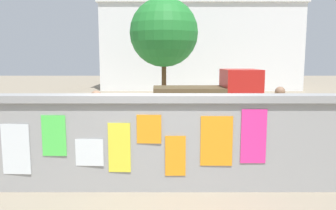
{
  "coord_description": "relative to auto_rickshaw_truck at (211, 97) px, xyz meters",
  "views": [
    {
      "loc": [
        0.08,
        -5.58,
        2.23
      ],
      "look_at": [
        0.11,
        2.56,
        1.1
      ],
      "focal_mm": 36.3,
      "sensor_mm": 36.0,
      "label": 1
    }
  ],
  "objects": [
    {
      "name": "ground",
      "position": [
        -1.59,
        1.95,
        -0.9
      ],
      "size": [
        60.0,
        60.0,
        0.0
      ],
      "primitive_type": "plane",
      "color": "gray"
    },
    {
      "name": "poster_wall",
      "position": [
        -1.59,
        -6.05,
        -0.06
      ],
      "size": [
        6.26,
        0.42,
        1.63
      ],
      "color": "gray",
      "rests_on": "ground"
    },
    {
      "name": "auto_rickshaw_truck",
      "position": [
        0.0,
        0.0,
        0.0
      ],
      "size": [
        3.65,
        1.63,
        1.85
      ],
      "color": "black",
      "rests_on": "ground"
    },
    {
      "name": "motorcycle",
      "position": [
        -2.98,
        -3.43,
        -0.44
      ],
      "size": [
        1.9,
        0.56,
        0.87
      ],
      "color": "black",
      "rests_on": "ground"
    },
    {
      "name": "bicycle_near",
      "position": [
        -3.97,
        -1.56,
        -0.54
      ],
      "size": [
        1.71,
        0.44,
        0.95
      ],
      "color": "black",
      "rests_on": "ground"
    },
    {
      "name": "person_walking",
      "position": [
        -2.88,
        -5.21,
        0.09
      ],
      "size": [
        0.35,
        0.35,
        1.62
      ],
      "color": "purple",
      "rests_on": "ground"
    },
    {
      "name": "person_bystander",
      "position": [
        0.91,
        -4.33,
        0.09
      ],
      "size": [
        0.48,
        0.48,
        1.62
      ],
      "color": "yellow",
      "rests_on": "ground"
    },
    {
      "name": "tree_roadside",
      "position": [
        -1.72,
        5.93,
        2.61
      ],
      "size": [
        3.48,
        3.48,
        5.26
      ],
      "color": "brown",
      "rests_on": "ground"
    },
    {
      "name": "building_background",
      "position": [
        0.8,
        14.14,
        2.33
      ],
      "size": [
        14.18,
        5.6,
        6.41
      ],
      "color": "silver",
      "rests_on": "ground"
    }
  ]
}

